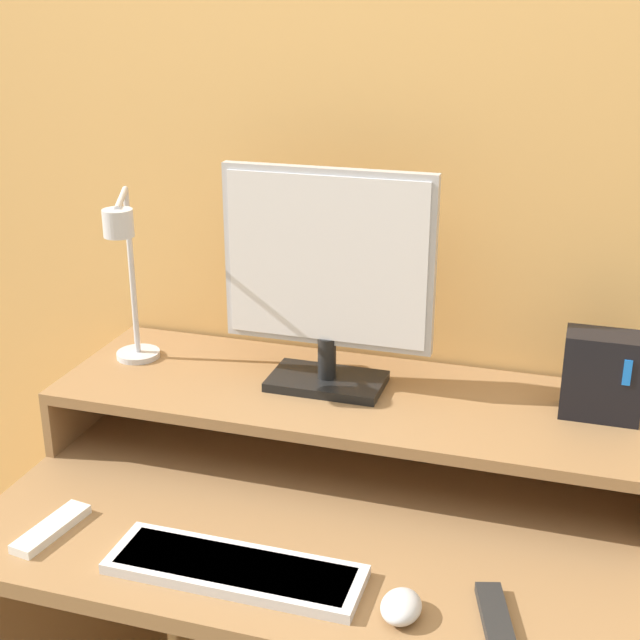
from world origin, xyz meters
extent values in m
cube|color=#E5AD60|center=(0.00, 0.77, 1.25)|extent=(6.00, 0.05, 2.50)
cube|color=olive|center=(0.00, 0.37, 0.75)|extent=(1.15, 0.74, 0.03)
cube|color=olive|center=(-0.56, 0.37, 0.37)|extent=(0.03, 0.74, 0.73)
cube|color=olive|center=(-0.57, 0.55, 0.82)|extent=(0.02, 0.38, 0.12)
cube|color=olive|center=(0.00, 0.55, 0.89)|extent=(1.15, 0.38, 0.02)
cube|color=black|center=(-0.06, 0.56, 0.91)|extent=(0.22, 0.13, 0.02)
cylinder|color=black|center=(-0.06, 0.56, 0.96)|extent=(0.04, 0.04, 0.08)
cube|color=#B7B7BC|center=(-0.06, 0.57, 1.16)|extent=(0.41, 0.02, 0.34)
cube|color=silver|center=(-0.06, 0.56, 1.16)|extent=(0.38, 0.01, 0.32)
cylinder|color=silver|center=(-0.48, 0.58, 0.90)|extent=(0.09, 0.09, 0.01)
cylinder|color=silver|center=(-0.48, 0.58, 1.08)|extent=(0.01, 0.01, 0.35)
cylinder|color=silver|center=(-0.44, 0.50, 1.26)|extent=(0.08, 0.16, 0.01)
cylinder|color=silver|center=(-0.41, 0.43, 1.23)|extent=(0.06, 0.06, 0.05)
cube|color=black|center=(0.45, 0.59, 0.98)|extent=(0.14, 0.08, 0.16)
cube|color=#1972F2|center=(0.49, 0.55, 1.01)|extent=(0.01, 0.00, 0.05)
cube|color=silver|center=(-0.08, 0.12, 0.77)|extent=(0.41, 0.13, 0.02)
cube|color=#AFAFB3|center=(-0.08, 0.12, 0.78)|extent=(0.38, 0.10, 0.01)
ellipsoid|color=silver|center=(0.20, 0.10, 0.78)|extent=(0.06, 0.08, 0.04)
cube|color=white|center=(-0.42, 0.14, 0.77)|extent=(0.07, 0.16, 0.02)
cube|color=black|center=(0.33, 0.13, 0.77)|extent=(0.08, 0.15, 0.02)
camera|label=1|loc=(0.40, -0.96, 1.64)|focal=50.00mm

